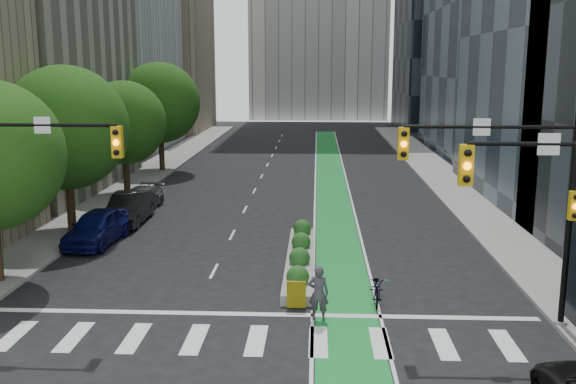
# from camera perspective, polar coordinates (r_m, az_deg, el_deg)

# --- Properties ---
(ground) EXTENTS (160.00, 160.00, 0.00)m
(ground) POSITION_cam_1_polar(r_m,az_deg,el_deg) (22.21, -2.58, -11.99)
(ground) COLOR black
(ground) RESTS_ON ground
(sidewalk_left) EXTENTS (3.60, 90.00, 0.15)m
(sidewalk_left) POSITION_cam_1_polar(r_m,az_deg,el_deg) (48.14, -13.98, 0.52)
(sidewalk_left) COLOR gray
(sidewalk_left) RESTS_ON ground
(sidewalk_right) EXTENTS (3.60, 90.00, 0.15)m
(sidewalk_right) POSITION_cam_1_polar(r_m,az_deg,el_deg) (47.20, 14.67, 0.28)
(sidewalk_right) COLOR gray
(sidewalk_right) RESTS_ON ground
(bike_lane_paint) EXTENTS (2.20, 70.00, 0.01)m
(bike_lane_paint) POSITION_cam_1_polar(r_m,az_deg,el_deg) (51.09, 3.80, 1.36)
(bike_lane_paint) COLOR #178331
(bike_lane_paint) RESTS_ON ground
(building_tan_far) EXTENTS (14.00, 16.00, 26.00)m
(building_tan_far) POSITION_cam_1_polar(r_m,az_deg,el_deg) (89.16, -11.96, 13.74)
(building_tan_far) COLOR tan
(building_tan_far) RESTS_ON ground
(building_dark_end) EXTENTS (14.00, 18.00, 28.00)m
(building_dark_end) POSITION_cam_1_polar(r_m,az_deg,el_deg) (90.31, 14.62, 14.23)
(building_dark_end) COLOR black
(building_dark_end) RESTS_ON ground
(tree_mid) EXTENTS (6.40, 6.40, 8.78)m
(tree_mid) POSITION_cam_1_polar(r_m,az_deg,el_deg) (34.95, -19.16, 5.39)
(tree_mid) COLOR black
(tree_mid) RESTS_ON ground
(tree_midfar) EXTENTS (5.60, 5.60, 7.76)m
(tree_midfar) POSITION_cam_1_polar(r_m,az_deg,el_deg) (44.41, -14.37, 5.98)
(tree_midfar) COLOR black
(tree_midfar) RESTS_ON ground
(tree_far) EXTENTS (6.60, 6.60, 9.00)m
(tree_far) POSITION_cam_1_polar(r_m,az_deg,el_deg) (53.98, -11.33, 7.78)
(tree_far) COLOR black
(tree_far) RESTS_ON ground
(signal_left) EXTENTS (6.14, 0.51, 7.20)m
(signal_left) POSITION_cam_1_polar(r_m,az_deg,el_deg) (23.67, -24.04, 0.58)
(signal_left) COLOR black
(signal_left) RESTS_ON ground
(signal_right) EXTENTS (5.82, 0.51, 7.20)m
(signal_right) POSITION_cam_1_polar(r_m,az_deg,el_deg) (22.22, 20.30, 0.29)
(signal_right) COLOR black
(signal_right) RESTS_ON ground
(median_planter) EXTENTS (1.20, 10.26, 1.10)m
(median_planter) POSITION_cam_1_polar(r_m,az_deg,el_deg) (28.63, 1.09, -5.79)
(median_planter) COLOR gray
(median_planter) RESTS_ON ground
(bicycle) EXTENTS (0.85, 2.11, 1.08)m
(bicycle) POSITION_cam_1_polar(r_m,az_deg,el_deg) (24.49, 7.92, -8.47)
(bicycle) COLOR gray
(bicycle) RESTS_ON ground
(cyclist) EXTENTS (0.77, 0.55, 1.97)m
(cyclist) POSITION_cam_1_polar(r_m,az_deg,el_deg) (22.52, 2.72, -8.97)
(cyclist) COLOR #3D3742
(cyclist) RESTS_ON ground
(parked_car_left_near) EXTENTS (2.41, 5.19, 1.72)m
(parked_car_left_near) POSITION_cam_1_polar(r_m,az_deg,el_deg) (33.18, -16.61, -3.00)
(parked_car_left_near) COLOR #0E1154
(parked_car_left_near) RESTS_ON ground
(parked_car_left_mid) EXTENTS (1.86, 5.22, 1.72)m
(parked_car_left_mid) POSITION_cam_1_polar(r_m,az_deg,el_deg) (37.02, -13.92, -1.41)
(parked_car_left_mid) COLOR black
(parked_car_left_mid) RESTS_ON ground
(parked_car_left_far) EXTENTS (2.43, 4.78, 1.33)m
(parked_car_left_far) POSITION_cam_1_polar(r_m,az_deg,el_deg) (40.40, -13.04, -0.60)
(parked_car_left_far) COLOR #585A5D
(parked_car_left_far) RESTS_ON ground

